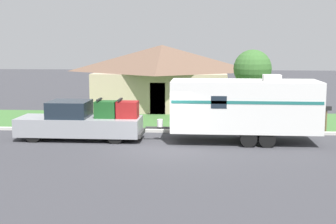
# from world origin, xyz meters

# --- Properties ---
(ground_plane) EXTENTS (120.00, 120.00, 0.00)m
(ground_plane) POSITION_xyz_m (0.00, 0.00, 0.00)
(ground_plane) COLOR #38383D
(curb_strip) EXTENTS (80.00, 0.30, 0.14)m
(curb_strip) POSITION_xyz_m (0.00, 3.75, 0.07)
(curb_strip) COLOR beige
(curb_strip) RESTS_ON ground_plane
(lawn_strip) EXTENTS (80.00, 7.00, 0.03)m
(lawn_strip) POSITION_xyz_m (0.00, 7.40, 0.01)
(lawn_strip) COLOR #3D6B33
(lawn_strip) RESTS_ON ground_plane
(house_across_street) EXTENTS (9.74, 6.60, 4.51)m
(house_across_street) POSITION_xyz_m (-1.20, 12.75, 2.34)
(house_across_street) COLOR tan
(house_across_street) RESTS_ON ground_plane
(pickup_truck) EXTENTS (6.09, 2.00, 2.01)m
(pickup_truck) POSITION_xyz_m (-4.10, 1.61, 0.88)
(pickup_truck) COLOR black
(pickup_truck) RESTS_ON ground_plane
(travel_trailer) EXTENTS (8.12, 2.50, 3.21)m
(travel_trailer) POSITION_xyz_m (3.75, 1.61, 1.74)
(travel_trailer) COLOR black
(travel_trailer) RESTS_ON ground_plane
(mailbox) EXTENTS (0.48, 0.20, 1.38)m
(mailbox) POSITION_xyz_m (8.27, 4.51, 1.05)
(mailbox) COLOR brown
(mailbox) RESTS_ON ground_plane
(tree_in_yard) EXTENTS (2.27, 2.27, 4.28)m
(tree_in_yard) POSITION_xyz_m (4.69, 7.85, 3.12)
(tree_in_yard) COLOR brown
(tree_in_yard) RESTS_ON ground_plane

